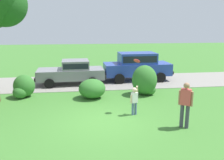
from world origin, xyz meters
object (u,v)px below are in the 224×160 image
at_px(parked_sedan, 72,71).
at_px(frisbee, 137,61).
at_px(child_thrower, 134,99).
at_px(parked_suv, 137,65).
at_px(adult_onlooker, 185,103).

bearing_deg(parked_sedan, frisbee, -62.05).
distance_m(parked_sedan, child_thrower, 6.58).
distance_m(parked_sedan, frisbee, 6.44).
xyz_separation_m(parked_suv, frisbee, (-1.46, -6.09, 1.20)).
distance_m(frisbee, adult_onlooker, 2.74).
bearing_deg(parked_sedan, child_thrower, -65.07).
height_order(parked_sedan, adult_onlooker, adult_onlooker).
bearing_deg(adult_onlooker, child_thrower, 135.41).
height_order(parked_sedan, frisbee, frisbee).
bearing_deg(parked_sedan, parked_suv, 7.10).
bearing_deg(frisbee, adult_onlooker, -54.59).
bearing_deg(frisbee, parked_sedan, 117.95).
relative_size(parked_suv, frisbee, 15.03).
xyz_separation_m(parked_sedan, adult_onlooker, (4.34, -7.52, 0.13)).
relative_size(parked_sedan, parked_suv, 0.94).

